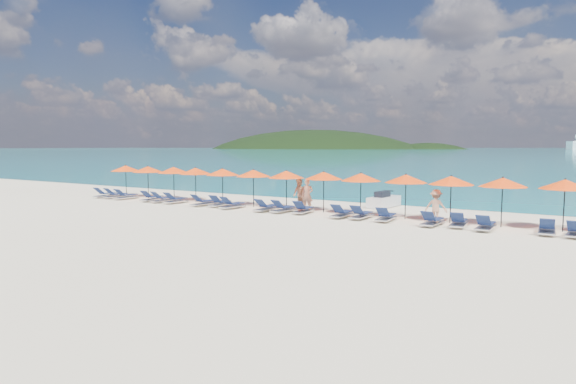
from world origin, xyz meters
The scene contains 41 objects.
ground centered at (0.00, 0.00, 0.00)m, with size 1400.00×1400.00×0.00m, color beige.
sea centered at (0.00, 660.00, 0.01)m, with size 1600.00×1300.00×0.01m, color #1FA9B2.
headland_main centered at (-300.00, 540.00, -38.00)m, with size 374.00×242.00×126.50m.
headland_small centered at (-150.00, 560.00, -35.00)m, with size 162.00×126.00×85.50m.
jetski centered at (3.20, 8.63, 0.38)m, with size 1.25×2.71×0.93m.
beachgoer_a centered at (0.18, 4.75, 0.89)m, with size 0.65×0.42×1.77m, color tan.
beachgoer_b centered at (-0.49, 5.02, 0.88)m, with size 0.85×0.49×1.76m, color tan.
beachgoer_c centered at (7.41, 4.27, 0.80)m, with size 1.03×0.48×1.59m, color tan.
umbrella_0 centered at (-14.95, 4.80, 2.02)m, with size 2.10×2.10×2.28m.
umbrella_1 centered at (-12.53, 4.69, 2.02)m, with size 2.10×2.10×2.28m.
umbrella_2 centered at (-10.20, 4.84, 2.02)m, with size 2.10×2.10×2.28m.
umbrella_3 centered at (-8.12, 4.71, 2.02)m, with size 2.10×2.10×2.28m.
umbrella_4 centered at (-5.83, 4.66, 2.02)m, with size 2.10×2.10×2.28m.
umbrella_5 centered at (-3.39, 4.57, 2.02)m, with size 2.10×2.10×2.28m.
umbrella_6 centered at (-1.09, 4.57, 2.02)m, with size 2.10×2.10×2.28m.
umbrella_7 centered at (1.18, 4.80, 2.02)m, with size 2.10×2.10×2.28m.
umbrella_8 centered at (3.44, 4.63, 2.02)m, with size 2.10×2.10×2.28m.
umbrella_9 centered at (5.81, 4.67, 2.02)m, with size 2.10×2.10×2.28m.
umbrella_10 centered at (7.99, 4.64, 2.02)m, with size 2.10×2.10×2.28m.
umbrella_11 centered at (10.22, 4.65, 2.02)m, with size 2.10×2.10×2.28m.
umbrella_12 centered at (12.62, 4.76, 2.02)m, with size 2.10×2.10×2.28m.
lounger_0 centered at (-15.38, 3.31, 0.24)m, with size 0.68×1.72×0.66m.
lounger_1 centered at (-14.36, 3.39, 0.24)m, with size 0.70×1.73×0.66m.
lounger_2 centered at (-13.21, 3.31, 0.24)m, with size 0.67×1.72×0.66m.
lounger_3 centered at (-10.82, 3.43, 0.24)m, with size 0.76×1.75×0.66m.
lounger_4 centered at (-9.69, 3.35, 0.24)m, with size 0.78×1.75×0.66m.
lounger_5 centered at (-8.63, 3.40, 0.24)m, with size 0.64×1.71×0.66m.
lounger_6 centered at (-6.27, 3.34, 0.24)m, with size 0.79×1.75×0.66m.
lounger_7 centered at (-5.18, 3.61, 0.24)m, with size 0.79×1.75×0.66m.
lounger_8 centered at (-3.97, 3.27, 0.24)m, with size 0.74×1.74×0.66m.
lounger_9 centered at (-1.63, 3.36, 0.24)m, with size 0.71×1.73×0.66m.
lounger_10 centered at (-0.58, 3.46, 0.24)m, with size 0.75×1.74×0.66m.
lounger_11 centered at (0.55, 3.67, 0.24)m, with size 0.78×1.75×0.66m.
lounger_12 centered at (2.96, 3.43, 0.24)m, with size 0.66×1.71×0.66m.
lounger_13 centered at (3.96, 3.54, 0.24)m, with size 0.69×1.72×0.66m.
lounger_14 centered at (5.26, 3.47, 0.24)m, with size 0.72×1.73×0.66m.
lounger_15 centered at (7.52, 3.29, 0.24)m, with size 0.76×1.75×0.66m.
lounger_16 centered at (8.62, 3.59, 0.24)m, with size 0.76×1.75×0.66m.
lounger_17 centered at (9.79, 3.33, 0.24)m, with size 0.65×1.71×0.66m.
lounger_18 centered at (12.09, 3.67, 0.24)m, with size 0.71×1.73×0.66m.
lounger_19 centered at (13.13, 3.60, 0.24)m, with size 0.77×1.75×0.66m.
Camera 1 is at (13.37, -18.45, 3.61)m, focal length 30.00 mm.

